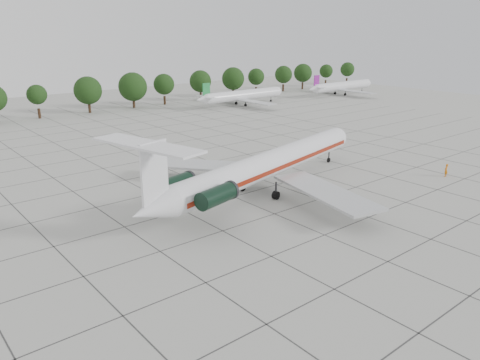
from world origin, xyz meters
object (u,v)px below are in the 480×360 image
(main_airliner, at_px, (262,167))
(ground_crew, at_px, (446,170))
(bg_airliner_d, at_px, (243,95))
(bg_airliner_e, at_px, (342,86))

(main_airliner, distance_m, ground_crew, 29.79)
(bg_airliner_d, height_order, bg_airliner_e, same)
(ground_crew, height_order, bg_airliner_e, bg_airliner_e)
(main_airliner, height_order, ground_crew, main_airliner)
(ground_crew, bearing_deg, bg_airliner_d, -116.46)
(main_airliner, bearing_deg, bg_airliner_e, 19.89)
(ground_crew, distance_m, bg_airliner_d, 77.39)
(bg_airliner_d, bearing_deg, main_airliner, -127.93)
(ground_crew, relative_size, bg_airliner_d, 0.07)
(main_airliner, distance_m, bg_airliner_e, 107.44)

